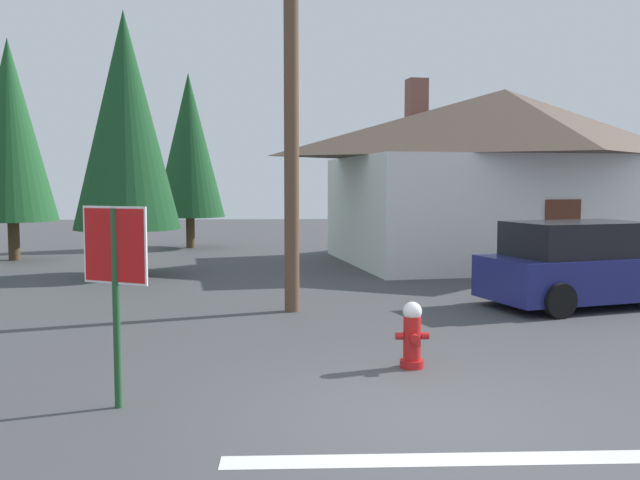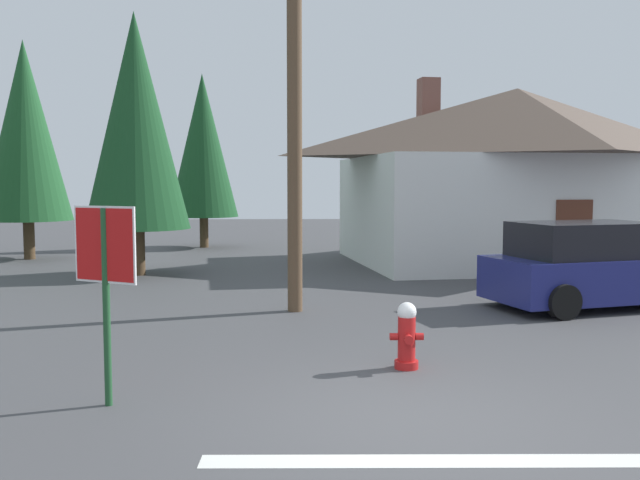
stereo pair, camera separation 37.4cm
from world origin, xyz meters
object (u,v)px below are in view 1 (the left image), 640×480
fire_hydrant (412,335)px  parked_car (586,266)px  house (503,173)px  pine_tree_short_left (189,146)px  utility_pole (291,93)px  pine_tree_far_center (125,121)px  pine_tree_mid_left (10,130)px  stop_sign_near (115,264)px

fire_hydrant → parked_car: 6.22m
house → pine_tree_short_left: pine_tree_short_left is taller
fire_hydrant → utility_pole: bearing=109.9°
house → pine_tree_far_center: bearing=-165.2°
parked_car → pine_tree_mid_left: bearing=148.0°
stop_sign_near → pine_tree_far_center: pine_tree_far_center is taller
house → pine_tree_far_center: size_ratio=1.66×
utility_pole → stop_sign_near: bearing=-109.3°
pine_tree_short_left → pine_tree_far_center: 7.96m
parked_car → pine_tree_short_left: bearing=126.0°
parked_car → utility_pole: bearing=-177.1°
fire_hydrant → house: 13.59m
pine_tree_mid_left → pine_tree_short_left: bearing=38.3°
stop_sign_near → pine_tree_mid_left: (-6.62, 14.94, 2.49)m
fire_hydrant → pine_tree_far_center: pine_tree_far_center is taller
stop_sign_near → fire_hydrant: (3.49, 1.46, -1.13)m
utility_pole → parked_car: 6.70m
stop_sign_near → pine_tree_short_left: bearing=94.9°
house → pine_tree_mid_left: pine_tree_mid_left is taller
pine_tree_short_left → utility_pole: bearing=-74.9°
stop_sign_near → pine_tree_mid_left: bearing=113.9°
fire_hydrant → pine_tree_far_center: (-5.71, 9.50, 3.59)m
stop_sign_near → fire_hydrant: size_ratio=2.49×
stop_sign_near → pine_tree_far_center: 11.45m
stop_sign_near → fire_hydrant: stop_sign_near is taller
house → pine_tree_far_center: (-10.85, -2.87, 1.28)m
pine_tree_far_center → stop_sign_near: bearing=-78.6°
house → pine_tree_mid_left: size_ratio=1.64×
stop_sign_near → pine_tree_short_left: (-1.61, 18.89, 2.24)m
fire_hydrant → pine_tree_short_left: (-5.10, 17.44, 3.37)m
fire_hydrant → house: house is taller
parked_car → pine_tree_short_left: (-9.41, 12.96, 3.01)m
house → pine_tree_short_left: size_ratio=1.75×
house → parked_car: bearing=-96.0°
pine_tree_short_left → house: bearing=-26.3°
fire_hydrant → pine_tree_far_center: 11.65m
stop_sign_near → house: 16.34m
parked_car → fire_hydrant: bearing=-133.9°
pine_tree_short_left → parked_car: bearing=-54.0°
house → pine_tree_far_center: 11.29m
pine_tree_short_left → pine_tree_far_center: (-0.61, -7.93, 0.22)m
pine_tree_mid_left → utility_pole: bearing=-47.3°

